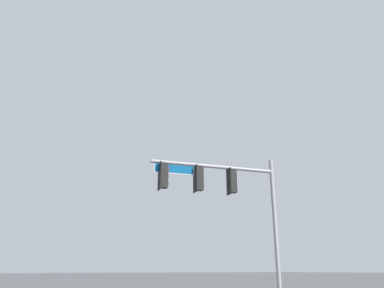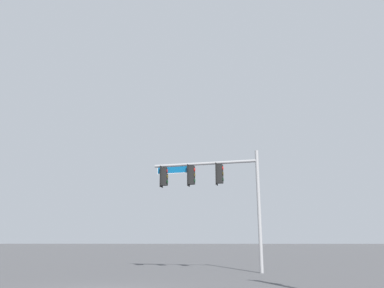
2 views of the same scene
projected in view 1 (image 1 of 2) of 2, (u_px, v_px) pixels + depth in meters
signal_pole_near at (222, 190)px, 17.83m from camera, size 6.21×1.74×6.75m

